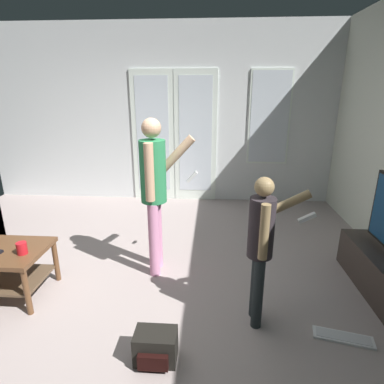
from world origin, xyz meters
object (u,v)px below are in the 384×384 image
at_px(person_adult, 155,184).
at_px(loose_keyboard, 343,337).
at_px(cup_near_edge, 22,248).
at_px(backpack, 156,347).
at_px(person_child, 262,239).

xyz_separation_m(person_adult, loose_keyboard, (1.60, -0.87, -0.94)).
distance_m(loose_keyboard, cup_near_edge, 2.74).
bearing_deg(person_adult, loose_keyboard, -28.72).
bearing_deg(backpack, cup_near_edge, 154.51).
distance_m(backpack, cup_near_edge, 1.47).
relative_size(person_adult, cup_near_edge, 14.90).
xyz_separation_m(loose_keyboard, cup_near_edge, (-2.68, 0.31, 0.51)).
distance_m(backpack, loose_keyboard, 1.44).
bearing_deg(cup_near_edge, loose_keyboard, -6.60).
distance_m(person_child, cup_near_edge, 2.05).
height_order(person_adult, person_child, person_adult).
bearing_deg(loose_keyboard, backpack, -168.13).
height_order(person_adult, cup_near_edge, person_adult).
bearing_deg(backpack, person_child, 31.04).
xyz_separation_m(person_child, backpack, (-0.76, -0.46, -0.63)).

